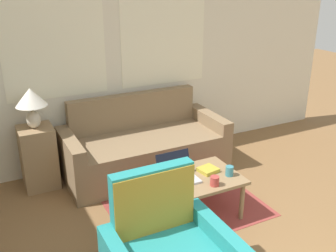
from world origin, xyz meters
name	(u,v)px	position (x,y,z in m)	size (l,w,h in m)	color
wall_back	(119,54)	(0.00, 3.60, 1.31)	(6.17, 0.06, 2.60)	silver
rug	(170,190)	(0.15, 2.59, 0.00)	(1.48, 1.81, 0.01)	brown
couch	(143,148)	(0.10, 3.17, 0.27)	(1.86, 0.82, 0.86)	#846B4C
side_table	(39,157)	(-1.06, 3.32, 0.34)	(0.35, 0.35, 0.68)	#937551
table_lamp	(31,101)	(-1.06, 3.32, 0.98)	(0.32, 0.32, 0.43)	beige
coffee_table	(196,182)	(0.15, 2.07, 0.36)	(0.82, 0.60, 0.41)	#8E704C
laptop	(178,174)	(-0.02, 2.11, 0.47)	(0.34, 0.28, 0.24)	#B7B7BC
cup_navy	(229,171)	(0.45, 1.96, 0.46)	(0.08, 0.08, 0.10)	teal
cup_yellow	(215,181)	(0.23, 1.87, 0.46)	(0.08, 0.08, 0.09)	#B23D38
cup_white	(185,165)	(0.15, 2.28, 0.45)	(0.09, 0.09, 0.07)	#191E4C
book_red	(208,170)	(0.32, 2.12, 0.43)	(0.19, 0.18, 0.04)	gold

